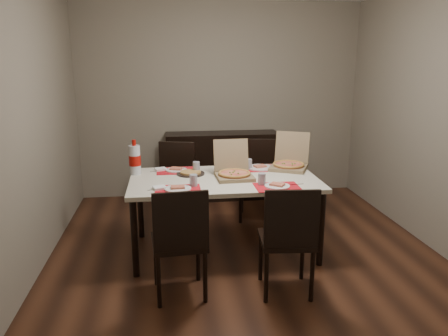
{
  "coord_description": "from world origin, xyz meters",
  "views": [
    {
      "loc": [
        -0.72,
        -3.92,
        1.89
      ],
      "look_at": [
        -0.19,
        0.1,
        0.85
      ],
      "focal_mm": 35.0,
      "sensor_mm": 36.0,
      "label": 1
    }
  ],
  "objects_px": {
    "sideboard": "(222,166)",
    "dip_bowl": "(227,171)",
    "pizza_box_center": "(234,172)",
    "dining_table": "(224,185)",
    "chair_near_left": "(180,239)",
    "chair_near_right": "(288,236)",
    "chair_far_left": "(175,179)",
    "chair_far_right": "(257,175)",
    "soda_bottle": "(135,160)"
  },
  "relations": [
    {
      "from": "chair_far_right",
      "to": "pizza_box_center",
      "type": "relative_size",
      "value": 2.32
    },
    {
      "from": "chair_far_right",
      "to": "pizza_box_center",
      "type": "distance_m",
      "value": 1.04
    },
    {
      "from": "chair_near_left",
      "to": "chair_far_right",
      "type": "distance_m",
      "value": 2.01
    },
    {
      "from": "chair_near_right",
      "to": "pizza_box_center",
      "type": "bearing_deg",
      "value": 107.83
    },
    {
      "from": "dining_table",
      "to": "pizza_box_center",
      "type": "height_order",
      "value": "pizza_box_center"
    },
    {
      "from": "dining_table",
      "to": "dip_bowl",
      "type": "distance_m",
      "value": 0.24
    },
    {
      "from": "sideboard",
      "to": "dip_bowl",
      "type": "bearing_deg",
      "value": -95.4
    },
    {
      "from": "chair_near_right",
      "to": "chair_far_right",
      "type": "relative_size",
      "value": 1.0
    },
    {
      "from": "chair_near_left",
      "to": "pizza_box_center",
      "type": "xyz_separation_m",
      "value": [
        0.56,
        0.86,
        0.29
      ]
    },
    {
      "from": "chair_far_left",
      "to": "dip_bowl",
      "type": "relative_size",
      "value": 7.5
    },
    {
      "from": "pizza_box_center",
      "to": "dip_bowl",
      "type": "distance_m",
      "value": 0.21
    },
    {
      "from": "chair_near_left",
      "to": "soda_bottle",
      "type": "distance_m",
      "value": 1.24
    },
    {
      "from": "soda_bottle",
      "to": "chair_near_right",
      "type": "bearing_deg",
      "value": -43.16
    },
    {
      "from": "chair_far_right",
      "to": "pizza_box_center",
      "type": "xyz_separation_m",
      "value": [
        -0.42,
        -0.9,
        0.29
      ]
    },
    {
      "from": "pizza_box_center",
      "to": "chair_far_left",
      "type": "bearing_deg",
      "value": 123.31
    },
    {
      "from": "sideboard",
      "to": "chair_far_right",
      "type": "height_order",
      "value": "chair_far_right"
    },
    {
      "from": "sideboard",
      "to": "dip_bowl",
      "type": "distance_m",
      "value": 1.5
    },
    {
      "from": "chair_far_right",
      "to": "chair_near_right",
      "type": "bearing_deg",
      "value": -93.85
    },
    {
      "from": "chair_near_left",
      "to": "soda_bottle",
      "type": "relative_size",
      "value": 2.69
    },
    {
      "from": "soda_bottle",
      "to": "chair_far_right",
      "type": "bearing_deg",
      "value": 25.35
    },
    {
      "from": "dip_bowl",
      "to": "chair_far_left",
      "type": "bearing_deg",
      "value": 128.8
    },
    {
      "from": "chair_near_left",
      "to": "pizza_box_center",
      "type": "height_order",
      "value": "pizza_box_center"
    },
    {
      "from": "sideboard",
      "to": "pizza_box_center",
      "type": "xyz_separation_m",
      "value": [
        -0.1,
        -1.67,
        0.36
      ]
    },
    {
      "from": "chair_near_left",
      "to": "dip_bowl",
      "type": "relative_size",
      "value": 7.5
    },
    {
      "from": "sideboard",
      "to": "soda_bottle",
      "type": "relative_size",
      "value": 4.33
    },
    {
      "from": "chair_far_right",
      "to": "chair_near_left",
      "type": "bearing_deg",
      "value": -118.98
    },
    {
      "from": "chair_near_left",
      "to": "chair_far_left",
      "type": "distance_m",
      "value": 1.7
    },
    {
      "from": "chair_far_right",
      "to": "soda_bottle",
      "type": "height_order",
      "value": "soda_bottle"
    },
    {
      "from": "dining_table",
      "to": "pizza_box_center",
      "type": "distance_m",
      "value": 0.16
    },
    {
      "from": "pizza_box_center",
      "to": "soda_bottle",
      "type": "distance_m",
      "value": 0.99
    },
    {
      "from": "pizza_box_center",
      "to": "dip_bowl",
      "type": "height_order",
      "value": "pizza_box_center"
    },
    {
      "from": "chair_far_left",
      "to": "chair_near_left",
      "type": "bearing_deg",
      "value": -90.0
    },
    {
      "from": "dip_bowl",
      "to": "soda_bottle",
      "type": "bearing_deg",
      "value": 177.05
    },
    {
      "from": "chair_near_right",
      "to": "soda_bottle",
      "type": "height_order",
      "value": "soda_bottle"
    },
    {
      "from": "dining_table",
      "to": "chair_near_right",
      "type": "xyz_separation_m",
      "value": [
        0.39,
        -0.91,
        -0.17
      ]
    },
    {
      "from": "soda_bottle",
      "to": "dining_table",
      "type": "bearing_deg",
      "value": -16.96
    },
    {
      "from": "dining_table",
      "to": "chair_near_right",
      "type": "relative_size",
      "value": 1.94
    },
    {
      "from": "chair_far_right",
      "to": "soda_bottle",
      "type": "xyz_separation_m",
      "value": [
        -1.37,
        -0.65,
        0.39
      ]
    },
    {
      "from": "pizza_box_center",
      "to": "soda_bottle",
      "type": "bearing_deg",
      "value": 165.21
    },
    {
      "from": "chair_far_left",
      "to": "soda_bottle",
      "type": "xyz_separation_m",
      "value": [
        -0.4,
        -0.59,
        0.39
      ]
    },
    {
      "from": "chair_near_right",
      "to": "dip_bowl",
      "type": "distance_m",
      "value": 1.2
    },
    {
      "from": "chair_near_left",
      "to": "soda_bottle",
      "type": "height_order",
      "value": "soda_bottle"
    },
    {
      "from": "chair_far_right",
      "to": "dip_bowl",
      "type": "height_order",
      "value": "chair_far_right"
    },
    {
      "from": "dining_table",
      "to": "chair_near_left",
      "type": "height_order",
      "value": "chair_near_left"
    },
    {
      "from": "chair_near_right",
      "to": "chair_far_right",
      "type": "distance_m",
      "value": 1.83
    },
    {
      "from": "chair_far_left",
      "to": "chair_far_right",
      "type": "height_order",
      "value": "same"
    },
    {
      "from": "sideboard",
      "to": "chair_near_left",
      "type": "relative_size",
      "value": 1.61
    },
    {
      "from": "dining_table",
      "to": "chair_near_right",
      "type": "bearing_deg",
      "value": -66.7
    },
    {
      "from": "chair_far_left",
      "to": "soda_bottle",
      "type": "bearing_deg",
      "value": -123.86
    },
    {
      "from": "chair_far_left",
      "to": "dip_bowl",
      "type": "distance_m",
      "value": 0.86
    }
  ]
}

